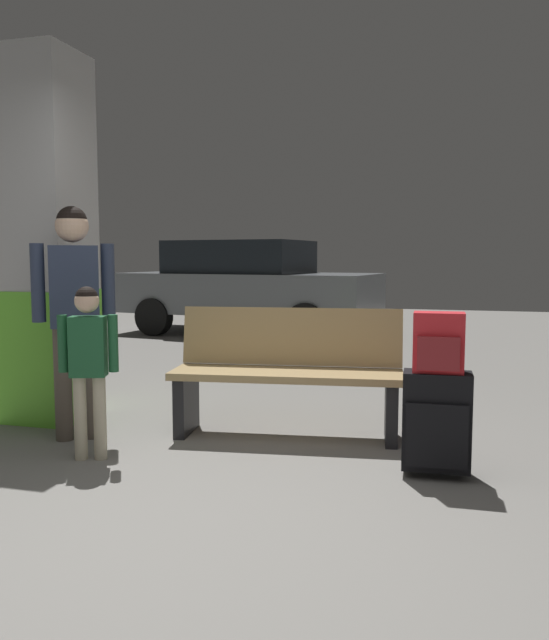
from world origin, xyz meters
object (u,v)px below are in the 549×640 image
structural_pillar (47,241)px  bench (288,372)px  backpack_bright (439,343)px  child (88,354)px  suitcase (437,421)px  adult (74,297)px  parked_car_far (247,284)px

structural_pillar → bench: bearing=1.8°
structural_pillar → backpack_bright: size_ratio=8.14×
backpack_bright → child: size_ratio=0.32×
structural_pillar → suitcase: bearing=-11.1°
child → adult: bearing=131.4°
suitcase → child: child is taller
child → adult: adult is taller
backpack_bright → child: 2.09m
child → adult: (-0.33, 0.37, 0.32)m
adult → suitcase: bearing=-2.8°
adult → child: bearing=-48.6°
structural_pillar → bench: size_ratio=1.68×
parked_car_far → structural_pillar: bearing=-87.5°
adult → parked_car_far: 6.14m
backpack_bright → structural_pillar: bearing=168.9°
bench → suitcase: size_ratio=2.74×
structural_pillar → adult: size_ratio=1.74×
backpack_bright → parked_car_far: parked_car_far is taller
suitcase → structural_pillar: bearing=168.9°
bench → child: size_ratio=1.54×
bench → parked_car_far: parked_car_far is taller
parked_car_far → bench: bearing=-69.1°
bench → suitcase: (1.04, -0.63, -0.12)m
structural_pillar → adult: 0.79m
backpack_bright → bench: bearing=148.7°
adult → parked_car_far: size_ratio=0.37×
suitcase → child: (-2.07, -0.26, 0.34)m
suitcase → backpack_bright: 0.45m
suitcase → parked_car_far: 6.99m
parked_car_far → adult: bearing=-82.9°
backpack_bright → adult: (-2.40, 0.12, 0.21)m
bench → child: child is taller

